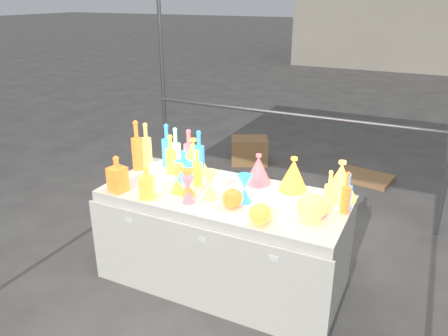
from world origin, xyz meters
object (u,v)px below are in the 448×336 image
at_px(cardboard_box_closed, 249,150).
at_px(globe_0, 260,215).
at_px(hourglass_0, 188,183).
at_px(lampshade_0, 194,155).
at_px(display_table, 223,238).
at_px(decanter_0, 147,182).
at_px(bottle_0, 171,154).

height_order(cardboard_box_closed, globe_0, globe_0).
height_order(cardboard_box_closed, hourglass_0, hourglass_0).
distance_m(hourglass_0, lampshade_0, 0.47).
distance_m(cardboard_box_closed, globe_0, 3.09).
xyz_separation_m(display_table, lampshade_0, (-0.41, 0.29, 0.52)).
distance_m(decanter_0, hourglass_0, 0.29).
bearing_deg(bottle_0, display_table, -17.22).
height_order(decanter_0, lampshade_0, lampshade_0).
xyz_separation_m(cardboard_box_closed, hourglass_0, (0.60, -2.60, 0.68)).
relative_size(decanter_0, hourglass_0, 1.27).
height_order(display_table, lampshade_0, lampshade_0).
xyz_separation_m(display_table, hourglass_0, (-0.22, -0.13, 0.47)).
height_order(display_table, hourglass_0, hourglass_0).
bearing_deg(lampshade_0, globe_0, -27.98).
bearing_deg(decanter_0, hourglass_0, 12.60).
bearing_deg(bottle_0, globe_0, -25.96).
distance_m(display_table, hourglass_0, 0.54).
bearing_deg(cardboard_box_closed, decanter_0, -107.43).
distance_m(bottle_0, globe_0, 1.07).
height_order(cardboard_box_closed, bottle_0, bottle_0).
height_order(cardboard_box_closed, decanter_0, decanter_0).
distance_m(bottle_0, lampshade_0, 0.19).
height_order(bottle_0, lampshade_0, bottle_0).
bearing_deg(decanter_0, globe_0, -22.48).
bearing_deg(cardboard_box_closed, display_table, -96.50).
bearing_deg(bottle_0, cardboard_box_closed, 96.55).
bearing_deg(display_table, lampshade_0, 145.04).
relative_size(cardboard_box_closed, lampshade_0, 1.69).
relative_size(display_table, lampshade_0, 6.55).
bearing_deg(lampshade_0, hourglass_0, -58.11).
distance_m(display_table, lampshade_0, 0.72).
bearing_deg(display_table, decanter_0, -146.52).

